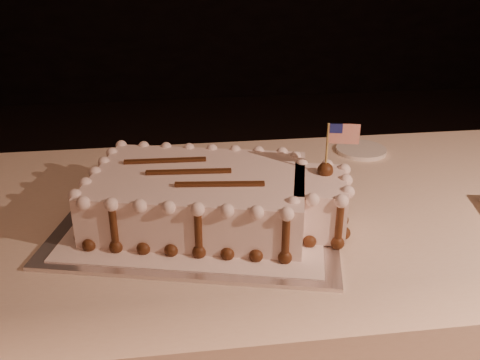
{
  "coord_description": "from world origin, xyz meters",
  "views": [
    {
      "loc": [
        -0.15,
        -0.37,
        1.28
      ],
      "look_at": [
        -0.03,
        0.56,
        0.84
      ],
      "focal_mm": 40.0,
      "sensor_mm": 36.0,
      "label": 1
    }
  ],
  "objects": [
    {
      "name": "banquet_table",
      "position": [
        0.0,
        0.6,
        0.38
      ],
      "size": [
        2.4,
        0.8,
        0.75
      ],
      "primitive_type": "cube",
      "color": "beige",
      "rests_on": "ground"
    },
    {
      "name": "cake_board",
      "position": [
        -0.11,
        0.56,
        0.75
      ],
      "size": [
        0.62,
        0.52,
        0.01
      ],
      "primitive_type": "cube",
      "rotation": [
        0.0,
        0.0,
        -0.25
      ],
      "color": "silver",
      "rests_on": "banquet_table"
    },
    {
      "name": "doily",
      "position": [
        -0.11,
        0.56,
        0.76
      ],
      "size": [
        0.56,
        0.47,
        0.0
      ],
      "primitive_type": "cube",
      "rotation": [
        0.0,
        0.0,
        -0.25
      ],
      "color": "white",
      "rests_on": "cake_board"
    },
    {
      "name": "sheet_cake",
      "position": [
        -0.08,
        0.56,
        0.81
      ],
      "size": [
        0.53,
        0.38,
        0.2
      ],
      "color": "white",
      "rests_on": "doily"
    },
    {
      "name": "side_plate",
      "position": [
        0.34,
        0.88,
        0.76
      ],
      "size": [
        0.13,
        0.13,
        0.01
      ],
      "primitive_type": "cylinder",
      "color": "white",
      "rests_on": "banquet_table"
    }
  ]
}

